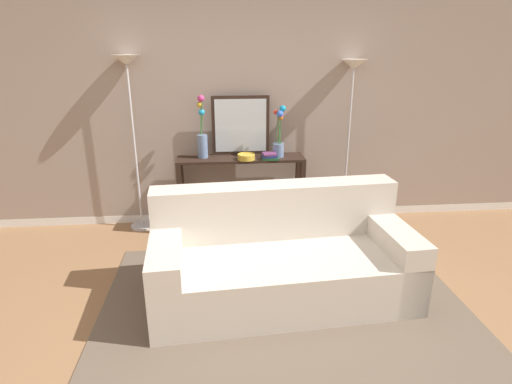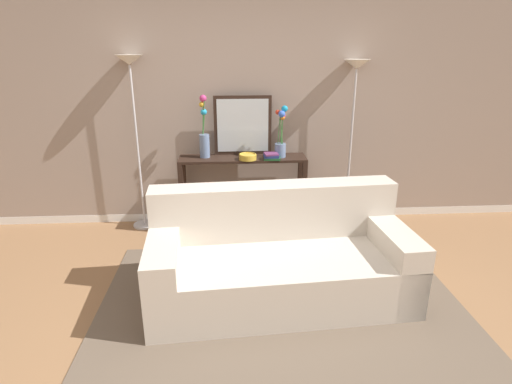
{
  "view_description": "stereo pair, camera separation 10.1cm",
  "coord_description": "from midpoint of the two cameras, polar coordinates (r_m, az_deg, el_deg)",
  "views": [
    {
      "loc": [
        -0.22,
        -2.42,
        1.98
      ],
      "look_at": [
        0.11,
        1.23,
        0.68
      ],
      "focal_mm": 29.23,
      "sensor_mm": 36.0,
      "label": 1
    },
    {
      "loc": [
        -0.12,
        -2.42,
        1.98
      ],
      "look_at": [
        0.11,
        1.23,
        0.68
      ],
      "focal_mm": 29.23,
      "sensor_mm": 36.0,
      "label": 2
    }
  ],
  "objects": [
    {
      "name": "wall_mirror",
      "position": [
        4.59,
        -2.76,
        9.07
      ],
      "size": [
        0.63,
        0.02,
        0.64
      ],
      "color": "black",
      "rests_on": "console_table"
    },
    {
      "name": "couch",
      "position": [
        3.45,
        2.59,
        -9.36
      ],
      "size": [
        2.12,
        1.07,
        0.88
      ],
      "color": "beige",
      "rests_on": "ground"
    },
    {
      "name": "area_rug",
      "position": [
        3.48,
        2.95,
        -15.05
      ],
      "size": [
        2.89,
        2.05,
        0.01
      ],
      "color": "brown",
      "rests_on": "ground"
    },
    {
      "name": "ground_plane",
      "position": [
        3.14,
        -0.9,
        -19.8
      ],
      "size": [
        16.0,
        16.0,
        0.02
      ],
      "primitive_type": "cube",
      "color": "#936B47"
    },
    {
      "name": "floor_lamp_right",
      "position": [
        4.72,
        12.31,
        12.58
      ],
      "size": [
        0.28,
        0.28,
        1.83
      ],
      "color": "silver",
      "rests_on": "ground"
    },
    {
      "name": "vase_short_flowers",
      "position": [
        4.5,
        2.51,
        7.37
      ],
      "size": [
        0.13,
        0.13,
        0.55
      ],
      "color": "#6B84AD",
      "rests_on": "console_table"
    },
    {
      "name": "vase_tall_flowers",
      "position": [
        4.51,
        -8.02,
        7.55
      ],
      "size": [
        0.11,
        0.13,
        0.66
      ],
      "color": "#6B84AD",
      "rests_on": "console_table"
    },
    {
      "name": "book_stack",
      "position": [
        4.44,
        1.26,
        4.92
      ],
      "size": [
        0.19,
        0.16,
        0.07
      ],
      "color": "#236033",
      "rests_on": "console_table"
    },
    {
      "name": "console_table",
      "position": [
        4.6,
        -2.68,
        1.64
      ],
      "size": [
        1.37,
        0.33,
        0.83
      ],
      "color": "black",
      "rests_on": "ground"
    },
    {
      "name": "book_row_under_console",
      "position": [
        4.78,
        -6.82,
        -4.31
      ],
      "size": [
        0.42,
        0.18,
        0.13
      ],
      "color": "#BC3328",
      "rests_on": "ground"
    },
    {
      "name": "floor_lamp_left",
      "position": [
        4.61,
        -17.53,
        12.44
      ],
      "size": [
        0.28,
        0.28,
        1.88
      ],
      "color": "silver",
      "rests_on": "ground"
    },
    {
      "name": "fruit_bowl",
      "position": [
        4.43,
        -2.02,
        4.85
      ],
      "size": [
        0.19,
        0.19,
        0.06
      ],
      "color": "gold",
      "rests_on": "console_table"
    },
    {
      "name": "back_wall",
      "position": [
        4.73,
        -3.11,
        11.48
      ],
      "size": [
        12.0,
        0.15,
        2.64
      ],
      "color": "white",
      "rests_on": "ground"
    }
  ]
}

